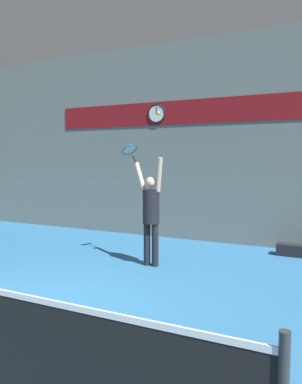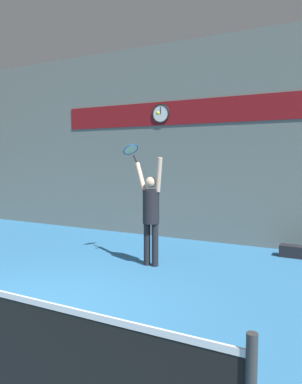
{
  "view_description": "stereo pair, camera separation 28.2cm",
  "coord_description": "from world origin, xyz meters",
  "px_view_note": "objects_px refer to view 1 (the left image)",
  "views": [
    {
      "loc": [
        3.56,
        -3.55,
        2.06
      ],
      "look_at": [
        0.46,
        2.85,
        1.43
      ],
      "focal_mm": 35.0,
      "sensor_mm": 36.0,
      "label": 1
    },
    {
      "loc": [
        3.81,
        -3.42,
        2.06
      ],
      "look_at": [
        0.46,
        2.85,
        1.43
      ],
      "focal_mm": 35.0,
      "sensor_mm": 36.0,
      "label": 2
    }
  ],
  "objects_px": {
    "scoreboard_clock": "(157,114)",
    "equipment_bag": "(295,250)",
    "tennis_player": "(151,211)",
    "tennis_racket": "(130,150)",
    "tennis_ball": "(158,113)"
  },
  "relations": [
    {
      "from": "tennis_player",
      "to": "equipment_bag",
      "type": "height_order",
      "value": "tennis_player"
    },
    {
      "from": "tennis_player",
      "to": "tennis_racket",
      "type": "bearing_deg",
      "value": 152.68
    },
    {
      "from": "tennis_player",
      "to": "tennis_ball",
      "type": "relative_size",
      "value": 30.42
    },
    {
      "from": "scoreboard_clock",
      "to": "tennis_player",
      "type": "height_order",
      "value": "scoreboard_clock"
    },
    {
      "from": "scoreboard_clock",
      "to": "tennis_ball",
      "type": "distance_m",
      "value": 2.96
    },
    {
      "from": "scoreboard_clock",
      "to": "tennis_ball",
      "type": "relative_size",
      "value": 7.34
    },
    {
      "from": "scoreboard_clock",
      "to": "tennis_player",
      "type": "distance_m",
      "value": 3.48
    },
    {
      "from": "tennis_ball",
      "to": "tennis_racket",
      "type": "bearing_deg",
      "value": 151.2
    },
    {
      "from": "tennis_player",
      "to": "tennis_ball",
      "type": "distance_m",
      "value": 1.85
    },
    {
      "from": "tennis_racket",
      "to": "tennis_ball",
      "type": "relative_size",
      "value": 6.15
    },
    {
      "from": "tennis_racket",
      "to": "equipment_bag",
      "type": "distance_m",
      "value": 4.1
    },
    {
      "from": "tennis_ball",
      "to": "equipment_bag",
      "type": "distance_m",
      "value": 4.14
    },
    {
      "from": "scoreboard_clock",
      "to": "equipment_bag",
      "type": "bearing_deg",
      "value": -8.76
    },
    {
      "from": "scoreboard_clock",
      "to": "tennis_racket",
      "type": "xyz_separation_m",
      "value": [
        0.41,
        -2.18,
        -0.99
      ]
    },
    {
      "from": "tennis_ball",
      "to": "equipment_bag",
      "type": "height_order",
      "value": "tennis_ball"
    }
  ]
}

